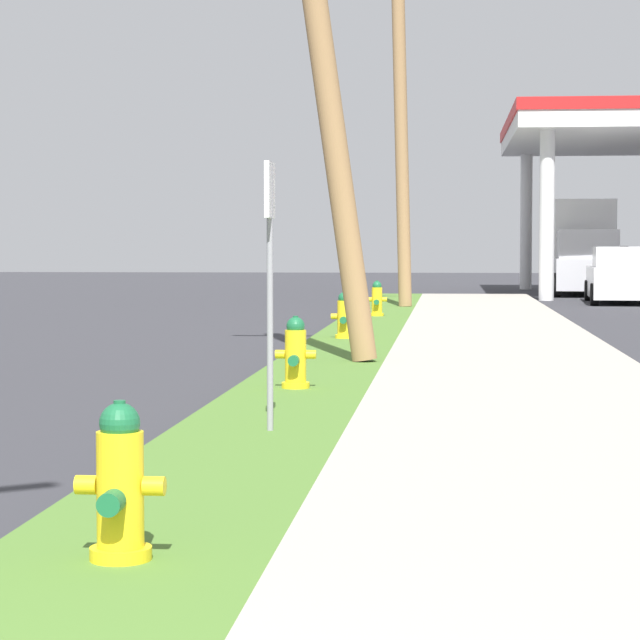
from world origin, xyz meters
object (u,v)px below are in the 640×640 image
object	(u,v)px
fire_hydrant_second	(296,357)
utility_pole_background	(401,116)
fire_hydrant_third	(344,318)
truck_silver_at_forecourt	(583,249)
fire_hydrant_fourth	(377,300)
car_white_by_near_pump	(623,277)
fire_hydrant_nearest	(120,491)
street_sign_post	(270,239)
utility_pole_midground	(317,16)

from	to	relation	value
fire_hydrant_second	utility_pole_background	world-z (taller)	utility_pole_background
fire_hydrant_third	truck_silver_at_forecourt	bearing A→B (deg)	75.77
fire_hydrant_third	fire_hydrant_fourth	distance (m)	6.99
fire_hydrant_fourth	car_white_by_near_pump	xyz separation A→B (m)	(6.33, 9.87, 0.28)
fire_hydrant_nearest	utility_pole_background	size ratio (longest dim) A/B	0.08
fire_hydrant_third	utility_pole_background	bearing A→B (deg)	87.69
fire_hydrant_second	fire_hydrant_fourth	xyz separation A→B (m)	(0.06, 14.58, 0.00)
fire_hydrant_fourth	car_white_by_near_pump	bearing A→B (deg)	57.30
utility_pole_background	street_sign_post	size ratio (longest dim) A/B	4.29
fire_hydrant_second	truck_silver_at_forecourt	world-z (taller)	truck_silver_at_forecourt
fire_hydrant_second	fire_hydrant_fourth	world-z (taller)	same
street_sign_post	truck_silver_at_forecourt	world-z (taller)	truck_silver_at_forecourt
fire_hydrant_nearest	utility_pole_midground	xyz separation A→B (m)	(-0.15, 10.94, 4.02)
utility_pole_midground	truck_silver_at_forecourt	size ratio (longest dim) A/B	1.32
utility_pole_midground	car_white_by_near_pump	size ratio (longest dim) A/B	1.86
fire_hydrant_fourth	truck_silver_at_forecourt	distance (m)	17.95
fire_hydrant_third	car_white_by_near_pump	bearing A→B (deg)	68.96
fire_hydrant_second	fire_hydrant_nearest	bearing A→B (deg)	-89.59
utility_pole_midground	street_sign_post	xyz separation A→B (m)	(0.26, -6.49, -2.83)
fire_hydrant_second	truck_silver_at_forecourt	size ratio (longest dim) A/B	0.12
fire_hydrant_third	truck_silver_at_forecourt	distance (m)	24.68
car_white_by_near_pump	utility_pole_background	bearing A→B (deg)	-139.12
fire_hydrant_nearest	fire_hydrant_second	size ratio (longest dim) A/B	1.00
fire_hydrant_second	car_white_by_near_pump	xyz separation A→B (m)	(6.39, 24.45, 0.28)
utility_pole_midground	street_sign_post	world-z (taller)	utility_pole_midground
fire_hydrant_second	fire_hydrant_third	xyz separation A→B (m)	(-0.09, 7.60, 0.00)
fire_hydrant_nearest	utility_pole_midground	size ratio (longest dim) A/B	0.09
fire_hydrant_fourth	truck_silver_at_forecourt	bearing A→B (deg)	70.73
utility_pole_midground	car_white_by_near_pump	distance (m)	22.45
car_white_by_near_pump	street_sign_post	bearing A→B (deg)	-102.70
fire_hydrant_fourth	utility_pole_midground	size ratio (longest dim) A/B	0.09
fire_hydrant_third	utility_pole_midground	size ratio (longest dim) A/B	0.09
fire_hydrant_third	utility_pole_midground	xyz separation A→B (m)	(-0.01, -4.31, 4.02)
street_sign_post	fire_hydrant_second	bearing A→B (deg)	92.92
fire_hydrant_third	fire_hydrant_fourth	world-z (taller)	same
utility_pole_background	car_white_by_near_pump	xyz separation A→B (m)	(6.01, 5.20, -4.03)
fire_hydrant_nearest	truck_silver_at_forecourt	distance (m)	39.62
utility_pole_midground	utility_pole_background	bearing A→B (deg)	88.27
fire_hydrant_second	street_sign_post	distance (m)	3.42
fire_hydrant_third	street_sign_post	world-z (taller)	street_sign_post
utility_pole_midground	truck_silver_at_forecourt	world-z (taller)	utility_pole_midground
fire_hydrant_second	utility_pole_midground	distance (m)	5.19
fire_hydrant_fourth	utility_pole_background	distance (m)	6.35
car_white_by_near_pump	truck_silver_at_forecourt	size ratio (longest dim) A/B	0.71
fire_hydrant_third	car_white_by_near_pump	world-z (taller)	car_white_by_near_pump
truck_silver_at_forecourt	fire_hydrant_nearest	bearing A→B (deg)	-98.60
fire_hydrant_fourth	car_white_by_near_pump	distance (m)	11.73
fire_hydrant_second	fire_hydrant_fourth	size ratio (longest dim) A/B	1.00
truck_silver_at_forecourt	fire_hydrant_second	bearing A→B (deg)	-100.74
fire_hydrant_third	utility_pole_background	distance (m)	12.43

